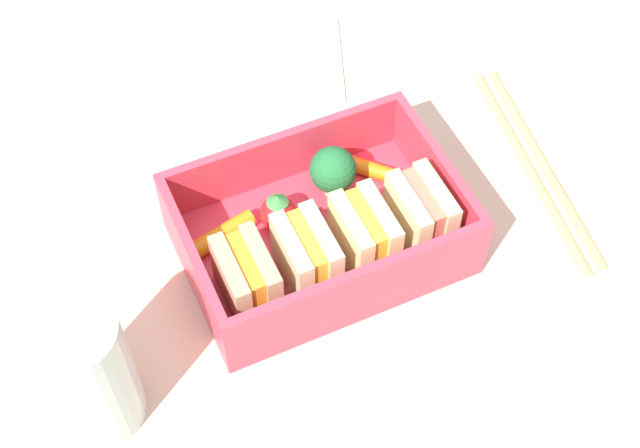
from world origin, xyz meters
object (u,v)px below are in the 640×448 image
(sandwich_center_right, at_px, (247,279))
(sandwich_center, at_px, (307,256))
(carrot_stick_left, at_px, (378,172))
(folded_napkin, at_px, (270,61))
(broccoli_floret, at_px, (333,171))
(sandwich_left, at_px, (420,213))
(carrot_stick_far_left, at_px, (222,235))
(strawberry_far_left, at_px, (278,212))
(chopstick_pair, at_px, (536,163))
(drinking_glass, at_px, (88,373))
(sandwich_center_left, at_px, (364,234))

(sandwich_center_right, bearing_deg, sandwich_center, 180.00)
(sandwich_center, xyz_separation_m, carrot_stick_left, (-0.08, -0.05, -0.02))
(carrot_stick_left, bearing_deg, sandwich_center, 34.91)
(carrot_stick_left, bearing_deg, folded_napkin, -82.28)
(broccoli_floret, bearing_deg, sandwich_left, 123.52)
(carrot_stick_far_left, height_order, folded_napkin, carrot_stick_far_left)
(sandwich_left, xyz_separation_m, strawberry_far_left, (0.08, -0.04, -0.01))
(broccoli_floret, bearing_deg, carrot_stick_left, 179.08)
(carrot_stick_far_left, bearing_deg, chopstick_pair, 174.03)
(sandwich_left, height_order, folded_napkin, sandwich_left)
(sandwich_center_right, xyz_separation_m, folded_napkin, (-0.10, -0.20, -0.03))
(sandwich_left, distance_m, strawberry_far_left, 0.09)
(sandwich_center_right, bearing_deg, sandwich_left, 180.00)
(drinking_glass, bearing_deg, chopstick_pair, -170.97)
(carrot_stick_far_left, height_order, chopstick_pair, carrot_stick_far_left)
(sandwich_center_right, bearing_deg, folded_napkin, -115.92)
(sandwich_center_left, relative_size, sandwich_center, 1.00)
(broccoli_floret, bearing_deg, drinking_glass, 23.93)
(carrot_stick_left, relative_size, strawberry_far_left, 1.58)
(sandwich_left, height_order, drinking_glass, drinking_glass)
(carrot_stick_left, height_order, folded_napkin, carrot_stick_left)
(strawberry_far_left, bearing_deg, sandwich_center, 90.76)
(sandwich_left, distance_m, broccoli_floret, 0.07)
(sandwich_center, height_order, carrot_stick_far_left, sandwich_center)
(broccoli_floret, relative_size, chopstick_pair, 0.21)
(carrot_stick_left, bearing_deg, sandwich_left, 92.21)
(sandwich_center_right, relative_size, broccoli_floret, 1.19)
(sandwich_left, distance_m, carrot_stick_left, 0.06)
(sandwich_left, distance_m, sandwich_center_right, 0.12)
(sandwich_center, distance_m, carrot_stick_far_left, 0.06)
(sandwich_left, relative_size, sandwich_center_left, 1.00)
(strawberry_far_left, xyz_separation_m, chopstick_pair, (-0.19, 0.02, -0.02))
(carrot_stick_far_left, xyz_separation_m, chopstick_pair, (-0.23, 0.02, -0.01))
(sandwich_center_right, bearing_deg, sandwich_center_left, 180.00)
(carrot_stick_far_left, relative_size, drinking_glass, 0.50)
(sandwich_center_left, xyz_separation_m, strawberry_far_left, (0.04, -0.04, -0.01))
(carrot_stick_left, relative_size, carrot_stick_far_left, 1.02)
(sandwich_left, xyz_separation_m, carrot_stick_far_left, (0.12, -0.05, -0.02))
(carrot_stick_far_left, bearing_deg, sandwich_center, 129.05)
(sandwich_center_right, distance_m, drinking_glass, 0.11)
(carrot_stick_far_left, bearing_deg, drinking_glass, 36.28)
(sandwich_center_right, distance_m, chopstick_pair, 0.23)
(sandwich_center, relative_size, chopstick_pair, 0.25)
(sandwich_center_left, relative_size, carrot_stick_far_left, 1.01)
(sandwich_center_right, height_order, chopstick_pair, sandwich_center_right)
(sandwich_center, xyz_separation_m, sandwich_center_right, (0.04, 0.00, 0.00))
(chopstick_pair, height_order, drinking_glass, drinking_glass)
(sandwich_center_right, relative_size, drinking_glass, 0.50)
(folded_napkin, bearing_deg, carrot_stick_left, 97.72)
(chopstick_pair, height_order, folded_napkin, chopstick_pair)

